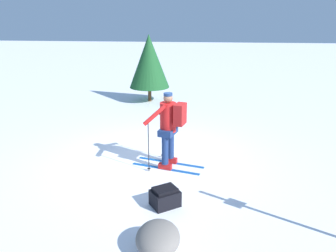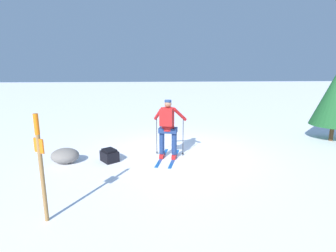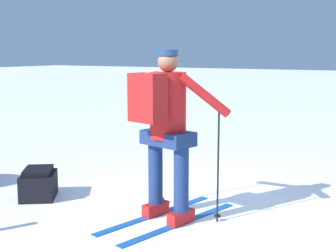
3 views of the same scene
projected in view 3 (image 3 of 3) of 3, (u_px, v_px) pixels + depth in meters
ground_plane at (219, 213)px, 4.97m from camera, size 80.00×80.00×0.00m
skier at (166, 122)px, 4.60m from camera, size 1.00×1.67×1.71m
dropped_backpack at (39, 184)px, 5.46m from camera, size 0.59×0.61×0.36m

